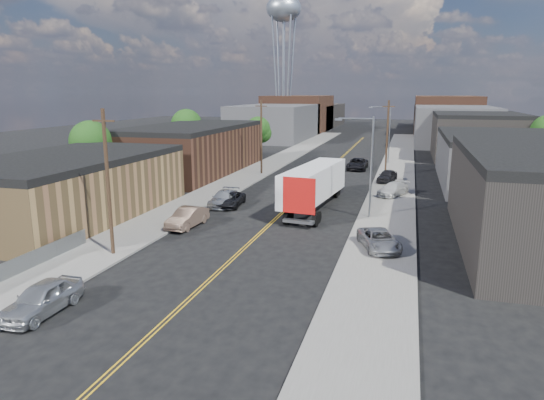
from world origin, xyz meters
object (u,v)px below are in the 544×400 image
Objects in this scene: car_right_lot_a at (379,240)px; car_right_lot_b at (393,189)px; water_tower at (284,14)px; car_left_a at (42,298)px; car_ahead_truck at (358,164)px; car_right_lot_c at (387,176)px; car_left_b at (187,218)px; car_left_c at (230,200)px; semi_truck at (317,182)px; car_left_d at (224,198)px.

car_right_lot_b reaches higher than car_right_lot_a.
water_tower is at bearing 88.71° from car_right_lot_a.
car_left_a is 52.77m from car_ahead_truck.
car_ahead_truck is at bearing 78.58° from car_right_lot_a.
car_right_lot_a is at bearing -76.73° from car_right_lot_c.
car_left_b is 1.03× the size of car_right_lot_b.
car_left_b is at bearing -109.46° from car_right_lot_c.
car_ahead_truck is at bearing -65.53° from water_tower.
car_left_c is 1.00× the size of car_right_lot_a.
car_left_c is at bearing -78.98° from water_tower.
water_tower is 113.95m from car_left_a.
car_left_a is 16.87m from car_left_b.
car_left_b is at bearing -125.24° from semi_truck.
car_left_a reaches higher than car_ahead_truck.
water_tower is 6.34× the size of car_ahead_truck.
semi_truck is at bearing 52.20° from car_left_b.
car_left_b is 0.99× the size of car_left_c.
car_left_c is (0.76, 8.00, -0.12)m from car_left_b.
car_left_d reaches higher than car_left_c.
car_left_b is 1.09× the size of car_right_lot_c.
car_right_lot_a is 37.27m from car_ahead_truck.
car_right_lot_b is at bearing -72.09° from car_ahead_truck.
car_left_b is 36.39m from car_ahead_truck.
car_right_lot_c reaches higher than car_ahead_truck.
semi_truck is at bearing -92.82° from car_ahead_truck.
car_right_lot_a reaches higher than car_left_c.
car_left_c is at bearing 126.62° from car_right_lot_a.
car_left_b is at bearing -108.64° from car_right_lot_b.
car_ahead_truck reaches higher than car_left_b.
car_ahead_truck is at bearing 77.30° from car_left_b.
car_left_a is 0.94× the size of car_left_d.
car_right_lot_a is 1.10× the size of car_right_lot_c.
car_left_d is (-0.66, 0.06, 0.06)m from car_left_c.
car_left_a is at bearing -102.03° from semi_truck.
car_right_lot_b is (0.27, 18.96, 0.00)m from car_right_lot_a.
car_right_lot_c is at bearing 74.24° from semi_truck.
car_right_lot_b is (15.97, 8.90, 0.09)m from car_left_d.
car_left_a is at bearing -86.10° from car_left_b.
water_tower is at bearing 137.72° from car_right_lot_b.
car_left_a reaches higher than car_left_c.
car_left_b is at bearing 153.03° from car_right_lot_a.
car_left_a is at bearing -98.12° from car_right_lot_c.
car_right_lot_a is (15.70, -10.06, 0.09)m from car_left_d.
car_left_b is at bearing -80.38° from water_tower.
water_tower is 90.48m from car_left_d.
car_left_c is 1.10× the size of car_right_lot_c.
semi_truck is 3.51× the size of car_right_lot_b.
car_right_lot_b is 1.06× the size of car_right_lot_c.
car_right_lot_b is 18.79m from car_ahead_truck.
car_left_a reaches higher than car_right_lot_b.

